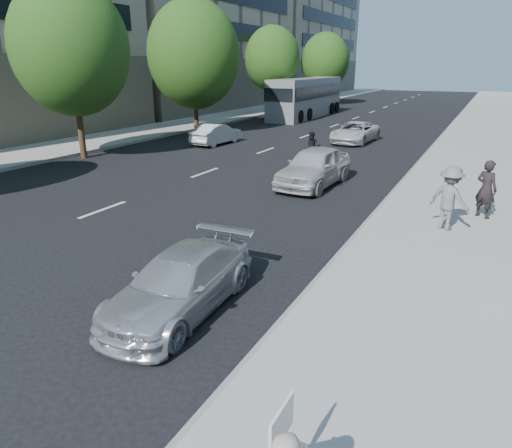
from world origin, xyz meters
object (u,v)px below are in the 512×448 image
Objects in this scene: pedestrian_woman at (486,189)px; white_sedan_mid at (216,134)px; white_sedan_near at (314,167)px; white_sedan_far at (355,132)px; parked_sedan at (181,282)px; bus at (306,98)px; jogger at (449,198)px; motorcycle at (312,148)px.

pedestrian_woman is 0.47× the size of white_sedan_mid.
white_sedan_near is 1.01× the size of white_sedan_far.
bus reaches higher than parked_sedan.
jogger reaches higher than motorcycle.
pedestrian_woman is (0.85, 1.63, -0.02)m from jogger.
pedestrian_woman reaches higher than white_sedan_far.
white_sedan_near is 2.12× the size of motorcycle.
jogger is 1.84m from pedestrian_woman.
pedestrian_woman is at bearing -56.42° from white_sedan_far.
bus is at bearing 114.71° from white_sedan_near.
pedestrian_woman is 28.93m from bus.
pedestrian_woman is 14.63m from white_sedan_far.
pedestrian_woman is at bearing 56.96° from parked_sedan.
bus is at bearing 116.61° from motorcycle.
jogger reaches higher than white_sedan_far.
white_sedan_far is at bearing -28.90° from pedestrian_woman.
white_sedan_far is 6.42m from motorcycle.
pedestrian_woman is 9.89m from motorcycle.
white_sedan_near is at bearing -68.77° from bus.
motorcycle is (-2.79, 14.48, 0.08)m from parked_sedan.
parked_sedan is 14.74m from motorcycle.
parked_sedan is at bearing 123.45° from white_sedan_mid.
white_sedan_near is at bearing 145.94° from white_sedan_mid.
jogger is at bearing -62.10° from white_sedan_far.
pedestrian_woman reaches higher than white_sedan_near.
bus is (-10.25, 32.90, 1.08)m from parked_sedan.
white_sedan_far is at bearing 100.21° from white_sedan_near.
jogger is at bearing 56.24° from parked_sedan.
pedestrian_woman reaches higher than parked_sedan.
white_sedan_near is (-5.10, 3.42, -0.28)m from jogger.
white_sedan_far is 0.36× the size of bus.
white_sedan_near is 24.65m from bus.
motorcycle is at bearing 114.16° from white_sedan_near.
pedestrian_woman is 0.40× the size of white_sedan_far.
motorcycle is (6.71, -2.09, 0.04)m from white_sedan_mid.
motorcycle is at bearing -8.11° from pedestrian_woman.
white_sedan_far is at bearing 91.71° from motorcycle.
white_sedan_far is at bearing -41.30° from jogger.
white_sedan_near is at bearing 14.13° from pedestrian_woman.
jogger is 0.41× the size of white_sedan_far.
white_sedan_mid is (-13.54, 9.94, -0.43)m from jogger.
bus reaches higher than motorcycle.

